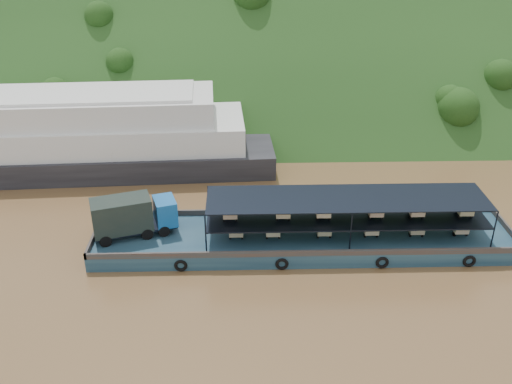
{
  "coord_description": "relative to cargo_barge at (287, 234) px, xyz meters",
  "views": [
    {
      "loc": [
        -3.21,
        -41.79,
        26.3
      ],
      "look_at": [
        -2.0,
        3.0,
        3.2
      ],
      "focal_mm": 40.0,
      "sensor_mm": 36.0,
      "label": 1
    }
  ],
  "objects": [
    {
      "name": "cargo_barge",
      "position": [
        0.0,
        0.0,
        0.0
      ],
      "size": [
        35.1,
        7.18,
        4.67
      ],
      "color": "#122B40",
      "rests_on": "ground"
    },
    {
      "name": "hillside",
      "position": [
        -0.54,
        36.83,
        -1.16
      ],
      "size": [
        140.0,
        39.6,
        39.6
      ],
      "primitive_type": "cube",
      "rotation": [
        0.79,
        0.0,
        0.0
      ],
      "color": "#1C3C15",
      "rests_on": "ground"
    },
    {
      "name": "ground",
      "position": [
        -0.54,
        0.83,
        -1.16
      ],
      "size": [
        160.0,
        160.0,
        0.0
      ],
      "primitive_type": "plane",
      "color": "brown",
      "rests_on": "ground"
    },
    {
      "name": "passenger_ferry",
      "position": [
        -21.36,
        16.71,
        2.51
      ],
      "size": [
        42.28,
        12.57,
        8.47
      ],
      "rotation": [
        0.0,
        0.0,
        0.05
      ],
      "color": "black",
      "rests_on": "ground"
    }
  ]
}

